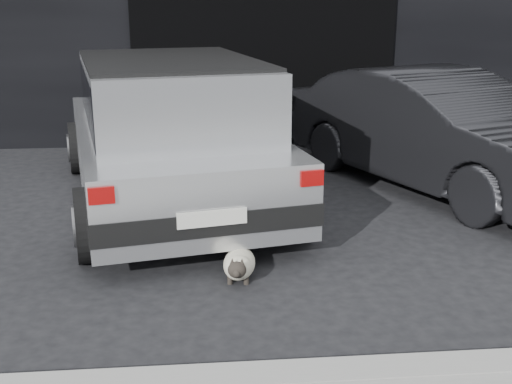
{
  "coord_description": "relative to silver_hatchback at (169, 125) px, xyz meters",
  "views": [
    {
      "loc": [
        -0.04,
        -5.9,
        2.26
      ],
      "look_at": [
        0.45,
        -0.59,
        0.62
      ],
      "focal_mm": 45.0,
      "sensor_mm": 36.0,
      "label": 1
    }
  ],
  "objects": [
    {
      "name": "silver_hatchback",
      "position": [
        0.0,
        0.0,
        0.0
      ],
      "size": [
        2.85,
        4.71,
        1.63
      ],
      "rotation": [
        0.0,
        0.0,
        0.2
      ],
      "color": "#BABCBF",
      "rests_on": "ground"
    },
    {
      "name": "cat_siamese",
      "position": [
        0.62,
        -2.11,
        -0.76
      ],
      "size": [
        0.33,
        0.79,
        0.27
      ],
      "rotation": [
        0.0,
        0.0,
        3.01
      ],
      "color": "beige",
      "rests_on": "ground"
    },
    {
      "name": "curb",
      "position": [
        1.35,
        -3.7,
        -0.83
      ],
      "size": [
        18.0,
        0.25,
        0.12
      ],
      "primitive_type": "cube",
      "color": "gray",
      "rests_on": "ground"
    },
    {
      "name": "cat_white",
      "position": [
        0.09,
        -1.47,
        -0.7
      ],
      "size": [
        0.83,
        0.32,
        0.38
      ],
      "rotation": [
        0.0,
        0.0,
        -1.66
      ],
      "color": "white",
      "rests_on": "ground"
    },
    {
      "name": "second_car",
      "position": [
        3.18,
        0.32,
        -0.18
      ],
      "size": [
        3.16,
        4.52,
        1.41
      ],
      "primitive_type": "imported",
      "rotation": [
        0.0,
        0.0,
        0.43
      ],
      "color": "black",
      "rests_on": "ground"
    },
    {
      "name": "ground",
      "position": [
        0.35,
        -1.1,
        -0.89
      ],
      "size": [
        80.0,
        80.0,
        0.0
      ],
      "primitive_type": "plane",
      "color": "black",
      "rests_on": "ground"
    },
    {
      "name": "garage_opening",
      "position": [
        1.35,
        2.89,
        0.41
      ],
      "size": [
        4.0,
        0.1,
        2.6
      ],
      "primitive_type": "cube",
      "color": "black",
      "rests_on": "ground"
    }
  ]
}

